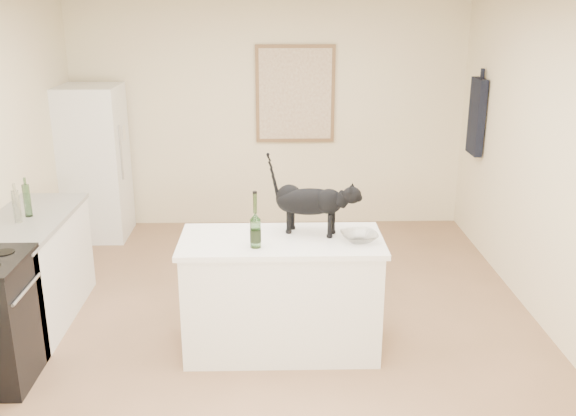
# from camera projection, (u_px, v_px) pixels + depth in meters

# --- Properties ---
(floor) EXTENTS (5.50, 5.50, 0.00)m
(floor) POSITION_uv_depth(u_px,v_px,m) (269.00, 334.00, 5.19)
(floor) COLOR #997051
(floor) RESTS_ON ground
(wall_back) EXTENTS (4.50, 0.00, 4.50)m
(wall_back) POSITION_uv_depth(u_px,v_px,m) (269.00, 116.00, 7.41)
(wall_back) COLOR beige
(wall_back) RESTS_ON ground
(wall_front) EXTENTS (4.50, 0.00, 4.50)m
(wall_front) POSITION_uv_depth(u_px,v_px,m) (262.00, 395.00, 2.18)
(wall_front) COLOR beige
(wall_front) RESTS_ON ground
(wall_right) EXTENTS (0.00, 5.50, 5.50)m
(wall_right) POSITION_uv_depth(u_px,v_px,m) (566.00, 177.00, 4.84)
(wall_right) COLOR beige
(wall_right) RESTS_ON ground
(island_base) EXTENTS (1.44, 0.67, 0.86)m
(island_base) POSITION_uv_depth(u_px,v_px,m) (282.00, 297.00, 4.87)
(island_base) COLOR white
(island_base) RESTS_ON floor
(island_top) EXTENTS (1.50, 0.70, 0.04)m
(island_top) POSITION_uv_depth(u_px,v_px,m) (281.00, 241.00, 4.73)
(island_top) COLOR white
(island_top) RESTS_ON island_base
(left_cabinets) EXTENTS (0.60, 1.40, 0.86)m
(left_cabinets) POSITION_uv_depth(u_px,v_px,m) (33.00, 272.00, 5.30)
(left_cabinets) COLOR white
(left_cabinets) RESTS_ON floor
(left_countertop) EXTENTS (0.62, 1.44, 0.04)m
(left_countertop) POSITION_uv_depth(u_px,v_px,m) (26.00, 221.00, 5.16)
(left_countertop) COLOR gray
(left_countertop) RESTS_ON left_cabinets
(fridge) EXTENTS (0.68, 0.68, 1.70)m
(fridge) POSITION_uv_depth(u_px,v_px,m) (93.00, 163.00, 7.12)
(fridge) COLOR white
(fridge) RESTS_ON floor
(artwork_frame) EXTENTS (0.90, 0.03, 1.10)m
(artwork_frame) POSITION_uv_depth(u_px,v_px,m) (295.00, 94.00, 7.31)
(artwork_frame) COLOR brown
(artwork_frame) RESTS_ON wall_back
(artwork_canvas) EXTENTS (0.82, 0.00, 1.02)m
(artwork_canvas) POSITION_uv_depth(u_px,v_px,m) (295.00, 94.00, 7.29)
(artwork_canvas) COLOR beige
(artwork_canvas) RESTS_ON wall_back
(hanging_garment) EXTENTS (0.08, 0.34, 0.80)m
(hanging_garment) POSITION_uv_depth(u_px,v_px,m) (477.00, 117.00, 6.76)
(hanging_garment) COLOR black
(hanging_garment) RESTS_ON wall_right
(black_cat) EXTENTS (0.66, 0.39, 0.44)m
(black_cat) POSITION_uv_depth(u_px,v_px,m) (310.00, 205.00, 4.77)
(black_cat) COLOR black
(black_cat) RESTS_ON island_top
(wine_bottle) EXTENTS (0.09, 0.09, 0.36)m
(wine_bottle) POSITION_uv_depth(u_px,v_px,m) (255.00, 223.00, 4.51)
(wine_bottle) COLOR #295E25
(wine_bottle) RESTS_ON island_top
(glass_bowl) EXTENTS (0.31, 0.31, 0.06)m
(glass_bowl) POSITION_uv_depth(u_px,v_px,m) (359.00, 237.00, 4.67)
(glass_bowl) COLOR silver
(glass_bowl) RESTS_ON island_top
(fridge_paper) EXTENTS (0.01, 0.13, 0.16)m
(fridge_paper) POSITION_uv_depth(u_px,v_px,m) (124.00, 133.00, 7.11)
(fridge_paper) COLOR white
(fridge_paper) RESTS_ON fridge
(counter_bottle_cluster) EXTENTS (0.09, 0.21, 0.27)m
(counter_bottle_cluster) POSITION_uv_depth(u_px,v_px,m) (22.00, 204.00, 5.10)
(counter_bottle_cluster) COLOR #95A194
(counter_bottle_cluster) RESTS_ON left_countertop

